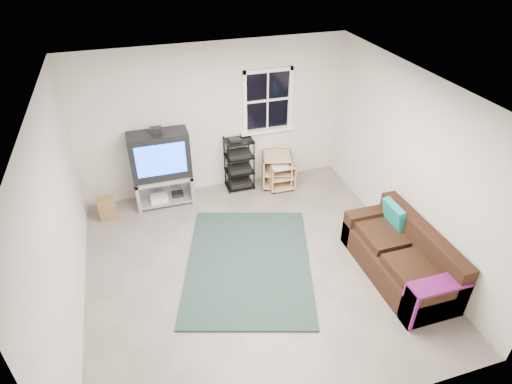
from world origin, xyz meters
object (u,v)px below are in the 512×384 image
object	(u,v)px
side_table_left	(277,168)
side_table_right	(280,173)
tv_unit	(161,163)
av_rack	(239,167)
sofa	(402,258)

from	to	relation	value
side_table_left	side_table_right	size ratio (longest dim) A/B	1.24
side_table_left	tv_unit	bearing A→B (deg)	179.82
tv_unit	side_table_right	bearing A→B (deg)	-3.78
av_rack	sofa	size ratio (longest dim) A/B	0.54
side_table_left	side_table_right	bearing A→B (deg)	-82.21
sofa	av_rack	bearing A→B (deg)	118.41
side_table_left	sofa	distance (m)	2.88
tv_unit	side_table_left	bearing A→B (deg)	-0.18
side_table_left	av_rack	bearing A→B (deg)	174.19
sofa	side_table_right	bearing A→B (deg)	107.43
tv_unit	side_table_right	size ratio (longest dim) A/B	2.74
side_table_right	sofa	distance (m)	2.75
side_table_left	sofa	size ratio (longest dim) A/B	0.35
tv_unit	side_table_left	size ratio (longest dim) A/B	2.22
side_table_right	sofa	size ratio (longest dim) A/B	0.28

